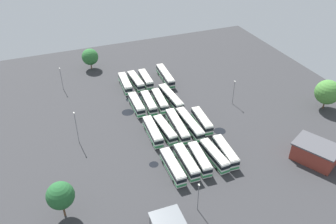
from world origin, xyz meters
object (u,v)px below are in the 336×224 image
bus_row1_slot3 (165,130)px  bus_row1_slot0 (202,121)px  bus_row0_slot2 (199,159)px  bus_row3_slot3 (136,81)px  bus_row0_slot0 (225,152)px  bus_row3_slot4 (125,83)px  bus_row1_slot4 (153,132)px  bus_row0_slot3 (186,162)px  lamp_post_mid_lot (234,91)px  bus_row2_slot1 (171,98)px  lamp_post_near_entrance (76,127)px  tree_west_edge (327,92)px  bus_row1_slot1 (190,124)px  tree_northwest (90,57)px  bus_row0_slot1 (214,156)px  bus_row3_slot2 (146,79)px  bus_row0_slot4 (173,167)px  bus_row2_slot2 (160,101)px  depot_building (315,152)px  bus_row3_slot0 (165,76)px  bus_row2_slot3 (149,103)px  bus_row1_slot2 (177,126)px  lamp_post_by_building (61,78)px  tree_east_edge (60,196)px  bus_row2_slot4 (136,105)px  lamp_post_far_corner (198,196)px

bus_row1_slot3 → bus_row1_slot0: bearing=-89.2°
bus_row0_slot2 → bus_row3_slot3: bearing=3.4°
bus_row0_slot0 → bus_row1_slot0: same height
bus_row3_slot4 → bus_row1_slot4: bearing=179.0°
bus_row0_slot3 → lamp_post_mid_lot: size_ratio=1.42×
bus_row2_slot1 → lamp_post_mid_lot: bearing=-113.1°
lamp_post_near_entrance → tree_west_edge: (-10.98, -73.88, 0.48)m
bus_row1_slot1 → bus_row2_slot1: size_ratio=1.00×
tree_northwest → bus_row0_slot1: bearing=-164.0°
bus_row3_slot2 → lamp_post_near_entrance: lamp_post_near_entrance is taller
bus_row0_slot4 → bus_row3_slot2: (44.48, -8.23, -0.00)m
bus_row2_slot2 → depot_building: bearing=-144.8°
bus_row2_slot1 → tree_west_edge: size_ratio=1.49×
bus_row3_slot3 → lamp_post_near_entrance: 34.01m
bus_row0_slot2 → lamp_post_near_entrance: bearing=52.6°
bus_row0_slot3 → bus_row1_slot3: (14.23, 0.07, -0.00)m
lamp_post_near_entrance → tree_northwest: 44.95m
bus_row2_slot2 → bus_row0_slot4: bearing=165.2°
bus_row2_slot1 → depot_building: depot_building is taller
bus_row0_slot0 → bus_row0_slot2: size_ratio=1.03×
bus_row3_slot2 → tree_northwest: 24.60m
bus_row0_slot0 → bus_row0_slot1: size_ratio=1.00×
bus_row1_slot4 → bus_row3_slot4: (29.16, -0.49, -0.00)m
bus_row0_slot0 → bus_row3_slot2: size_ratio=1.04×
depot_building → bus_row0_slot4: bearing=75.5°
bus_row2_slot1 → bus_row3_slot0: (14.53, -3.82, 0.00)m
bus_row3_slot4 → bus_row1_slot3: bearing=-174.3°
bus_row1_slot3 → bus_row0_slot1: bearing=-153.0°
bus_row2_slot3 → bus_row1_slot1: bearing=-154.5°
bus_row1_slot0 → bus_row1_slot2: same height
bus_row1_slot4 → bus_row3_slot0: (29.22, -15.17, 0.00)m
lamp_post_by_building → tree_east_edge: (-55.18, 7.15, 1.60)m
bus_row1_slot1 → bus_row1_slot4: (0.58, 10.93, -0.00)m
bus_row1_slot3 → lamp_post_by_building: (36.84, 22.85, 2.58)m
bus_row1_slot0 → bus_row3_slot0: (29.55, -0.27, 0.00)m
bus_row2_slot3 → tree_west_edge: size_ratio=1.17×
bus_row0_slot1 → bus_row0_slot3: 7.45m
bus_row1_slot2 → tree_east_edge: (-18.66, 33.89, 4.17)m
bus_row1_slot1 → bus_row1_slot4: bearing=87.0°
bus_row2_slot4 → bus_row3_slot0: (14.27, -15.14, 0.00)m
depot_building → tree_east_edge: (5.41, 61.25, 3.50)m
bus_row2_slot4 → bus_row2_slot3: bearing=-99.0°
bus_row3_slot4 → lamp_post_far_corner: 57.01m
bus_row0_slot3 → bus_row3_slot0: size_ratio=0.81×
bus_row1_slot2 → bus_row3_slot2: (29.49, -0.59, -0.00)m
bus_row0_slot3 → lamp_post_near_entrance: bearing=49.2°
bus_row1_slot0 → bus_row2_slot4: 21.32m
bus_row1_slot2 → bus_row3_slot2: size_ratio=1.32×
bus_row1_slot2 → lamp_post_near_entrance: size_ratio=1.46×
bus_row1_slot4 → lamp_post_far_corner: size_ratio=1.56×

